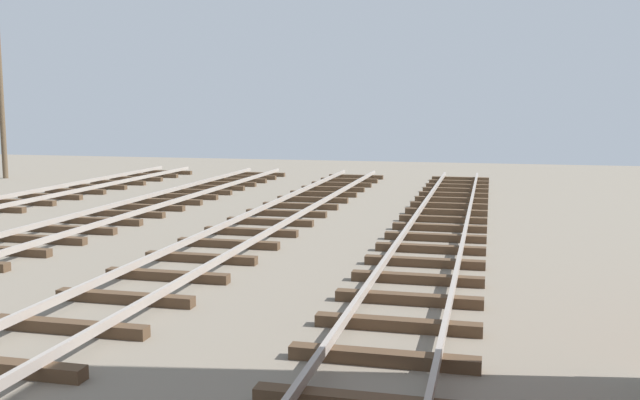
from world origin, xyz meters
name	(u,v)px	position (x,y,z in m)	size (l,w,h in m)	color
utility_pole_far	(0,78)	(-19.68, 27.66, 4.58)	(1.80, 0.24, 8.77)	brown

